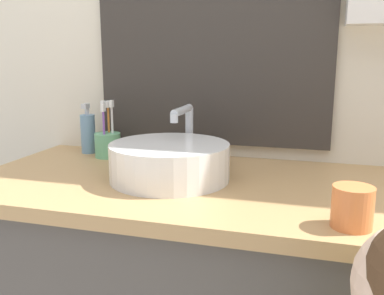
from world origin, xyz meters
The scene contains 5 objects.
wall_back centered at (0.04, 0.62, 1.29)m, with size 3.20×0.18×2.50m.
sink_basin centered at (-0.18, 0.30, 0.90)m, with size 0.32×0.37×0.18m.
toothbrush_holder centered at (-0.45, 0.48, 0.89)m, with size 0.08×0.08×0.18m.
soap_dispenser centered at (-0.54, 0.52, 0.92)m, with size 0.05×0.05×0.17m.
drinking_cup centered at (0.26, 0.09, 0.89)m, with size 0.08×0.08×0.08m, color orange.
Camera 1 is at (0.18, -0.74, 1.17)m, focal length 40.00 mm.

